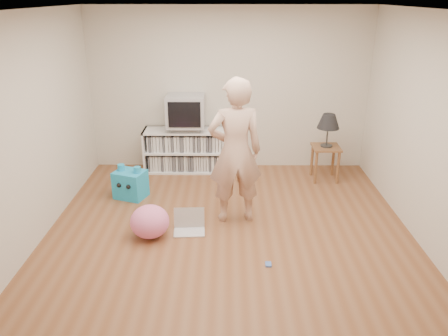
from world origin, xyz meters
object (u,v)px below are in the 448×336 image
dvd_deck (186,128)px  person (235,152)px  media_unit (187,150)px  table_lamp (328,122)px  side_table (325,155)px  laptop (189,225)px  crt_tv (186,111)px  plush_blue (130,184)px  plush_pink (150,222)px

dvd_deck → person: 1.87m
media_unit → table_lamp: (2.20, -0.39, 0.59)m
side_table → laptop: size_ratio=1.39×
person → laptop: 1.07m
crt_tv → dvd_deck: bearing=90.0°
table_lamp → crt_tv: bearing=170.5°
media_unit → person: size_ratio=0.75×
table_lamp → plush_blue: bearing=-166.9°
laptop → plush_pink: size_ratio=0.84×
laptop → plush_pink: bearing=-164.6°
dvd_deck → table_lamp: (2.20, -0.37, 0.21)m
media_unit → laptop: (0.19, -2.01, -0.28)m
dvd_deck → plush_pink: size_ratio=0.96×
dvd_deck → plush_pink: (-0.27, -2.15, -0.54)m
crt_tv → plush_pink: size_ratio=1.28×
laptop → plush_blue: bearing=130.9°
side_table → person: (-1.43, -1.33, 0.52)m
plush_blue → side_table: bearing=33.4°
media_unit → person: (0.76, -1.72, 0.58)m
crt_tv → person: 1.86m
side_table → plush_blue: (-2.93, -0.68, -0.21)m
media_unit → laptop: size_ratio=3.53×
table_lamp → plush_pink: table_lamp is taller
dvd_deck → person: (0.76, -1.70, 0.20)m
media_unit → plush_blue: media_unit is taller
table_lamp → side_table: bearing=0.0°
laptop → plush_pink: (-0.46, -0.16, 0.13)m
dvd_deck → plush_pink: 2.24m
table_lamp → laptop: (-2.00, -1.63, -0.87)m
crt_tv → person: person is taller
side_table → table_lamp: table_lamp is taller
dvd_deck → laptop: 2.11m
crt_tv → media_unit: bearing=90.0°
table_lamp → laptop: size_ratio=1.30×
media_unit → table_lamp: table_lamp is taller
side_table → plush_pink: 3.05m
dvd_deck → plush_pink: dvd_deck is taller
side_table → plush_blue: size_ratio=1.08×
crt_tv → laptop: crt_tv is taller
media_unit → table_lamp: size_ratio=2.72×
plush_blue → dvd_deck: bearing=75.5°
side_table → plush_pink: (-2.46, -1.78, -0.22)m
plush_blue → media_unit: bearing=75.9°
dvd_deck → table_lamp: 2.24m
table_lamp → person: 1.96m
crt_tv → side_table: size_ratio=1.09×
side_table → table_lamp: 0.53m
side_table → table_lamp: size_ratio=1.07×
crt_tv → plush_pink: 2.32m
person → laptop: bearing=18.9°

